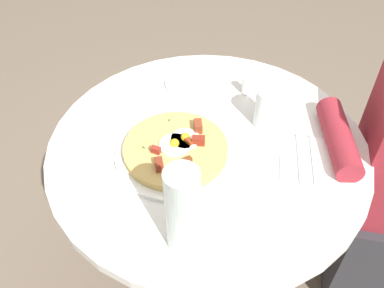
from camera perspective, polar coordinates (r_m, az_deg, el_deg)
The scene contains 11 objects.
ground_plane at distance 1.73m, azimuth 1.49°, elevation -17.28°, with size 6.00×6.00×0.00m, color #6B5B4C.
dining_table at distance 1.26m, azimuth 1.96°, elevation -5.48°, with size 0.87×0.87×0.73m.
pizza_plate at distance 1.10m, azimuth -2.24°, elevation -1.30°, with size 0.32×0.32×0.01m, color white.
breakfast_pizza at distance 1.09m, azimuth -2.19°, elevation -0.63°, with size 0.27×0.27×0.05m.
bread_plate at distance 1.34m, azimuth -0.29°, elevation 8.32°, with size 0.16×0.16×0.01m, color white.
napkin at distance 1.13m, azimuth 15.39°, elevation -2.11°, with size 0.17×0.14×0.00m, color white.
fork at distance 1.13m, azimuth 14.53°, elevation -1.88°, with size 0.18×0.01×0.01m, color silver.
knife at distance 1.13m, azimuth 16.33°, elevation -2.03°, with size 0.18×0.01×0.01m, color silver.
water_glass at distance 1.18m, azimuth 10.17°, elevation 4.90°, with size 0.07×0.07×0.11m, color silver.
water_bottle at distance 0.85m, azimuth -1.28°, elevation -9.08°, with size 0.07×0.07×0.23m, color silver.
salt_shaker at distance 1.30m, azimuth 7.43°, elevation 7.95°, with size 0.03×0.03×0.06m, color white.
Camera 1 is at (-0.12, 0.80, 1.53)m, focal length 39.07 mm.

